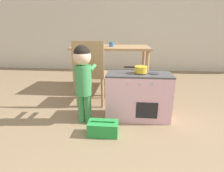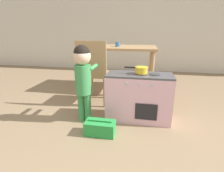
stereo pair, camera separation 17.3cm
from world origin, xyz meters
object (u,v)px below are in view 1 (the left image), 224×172
Objects in this scene: toy_pot at (141,69)px; dining_chair_near at (91,72)px; child_figure at (83,73)px; dining_table at (112,52)px; toy_basket at (103,128)px; play_kitchen at (138,96)px; cup_on_table at (111,44)px.

dining_chair_near is (-0.64, 0.34, -0.12)m from toy_pot.
child_figure is 0.52m from dining_chair_near.
dining_table is 1.44× the size of dining_chair_near.
dining_table is (-0.42, 1.10, 0.06)m from toy_pot.
child_figure is at bearing -98.52° from dining_table.
dining_chair_near reaches higher than toy_basket.
toy_basket is 1.61m from dining_table.
play_kitchen is 2.82× the size of toy_pot.
cup_on_table is (0.00, -0.06, 0.13)m from dining_table.
toy_pot is 0.29× the size of dining_chair_near.
play_kitchen is 0.58m from toy_basket.
toy_basket is 0.23× the size of dining_table.
child_figure reaches higher than dining_table.
child_figure is at bearing -165.00° from toy_pot.
play_kitchen is 0.32m from toy_pot.
play_kitchen reaches higher than toy_basket.
dining_table is at bearing 90.34° from cup_on_table.
play_kitchen is 1.22m from cup_on_table.
toy_basket is 0.89m from dining_chair_near.
play_kitchen is 0.84× the size of child_figure.
play_kitchen is at bearing -178.15° from toy_pot.
child_figure is (-0.61, -0.16, -0.02)m from toy_pot.
cup_on_table is at bearing 112.20° from toy_pot.
dining_chair_near is (-0.63, 0.35, 0.20)m from play_kitchen.
toy_pot is (0.01, 0.00, 0.32)m from play_kitchen.
play_kitchen is 0.57× the size of dining_table.
toy_basket is at bearing -131.62° from play_kitchen.
dining_table reaches higher than play_kitchen.
child_figure is at bearing -86.59° from dining_chair_near.
child_figure reaches higher than cup_on_table.
child_figure reaches higher than play_kitchen.
cup_on_table reaches higher than dining_table.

